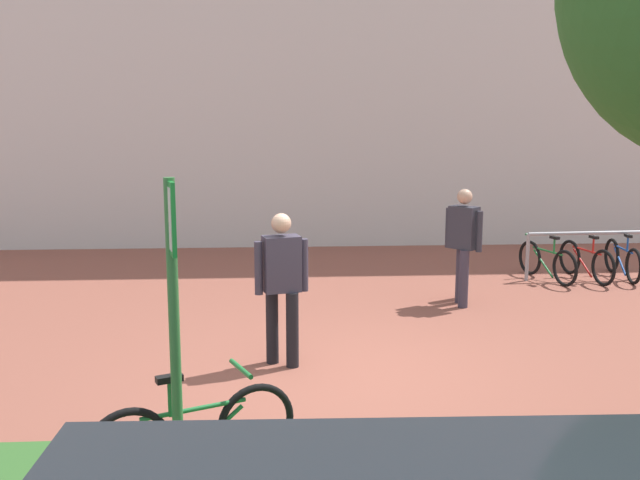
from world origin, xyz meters
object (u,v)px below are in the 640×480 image
object	(u,v)px
bike_at_sign	(195,434)
person_suited_dark	(282,279)
bollard_steel	(463,270)
person_suited_navy	(463,239)
parking_sign_post	(173,291)
bike_rack_cluster	(585,259)

from	to	relation	value
bike_at_sign	person_suited_dark	distance (m)	2.65
bike_at_sign	bollard_steel	bearing A→B (deg)	56.64
person_suited_navy	person_suited_dark	xyz separation A→B (m)	(-2.66, -2.41, 0.00)
parking_sign_post	bike_at_sign	size ratio (longest dim) A/B	1.51
parking_sign_post	bollard_steel	distance (m)	6.62
bike_rack_cluster	bollard_steel	bearing A→B (deg)	-154.46
parking_sign_post	person_suited_navy	bearing A→B (deg)	55.88
bike_rack_cluster	person_suited_dark	world-z (taller)	person_suited_dark
parking_sign_post	person_suited_dark	world-z (taller)	parking_sign_post
bike_rack_cluster	person_suited_dark	distance (m)	6.54
bollard_steel	person_suited_dark	xyz separation A→B (m)	(-2.77, -2.78, 0.53)
bollard_steel	person_suited_dark	distance (m)	3.96
parking_sign_post	bike_rack_cluster	size ratio (longest dim) A/B	1.11
person_suited_navy	parking_sign_post	bearing A→B (deg)	-124.12
bike_rack_cluster	person_suited_dark	xyz separation A→B (m)	(-5.19, -3.94, 0.63)
bike_at_sign	person_suited_navy	bearing A→B (deg)	55.56
parking_sign_post	person_suited_navy	size ratio (longest dim) A/B	1.36
bike_rack_cluster	bollard_steel	size ratio (longest dim) A/B	2.34
person_suited_navy	bike_at_sign	bearing A→B (deg)	-124.44
bike_at_sign	person_suited_navy	distance (m)	5.97
bollard_steel	person_suited_navy	world-z (taller)	person_suited_navy
parking_sign_post	bollard_steel	world-z (taller)	parking_sign_post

